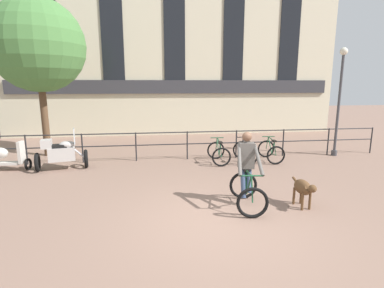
# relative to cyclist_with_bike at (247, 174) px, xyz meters

# --- Properties ---
(ground_plane) EXTENTS (60.00, 60.00, 0.00)m
(ground_plane) POSITION_rel_cyclist_with_bike_xyz_m (-0.84, -0.72, -0.76)
(ground_plane) COLOR #846656
(canal_railing) EXTENTS (15.05, 0.05, 1.05)m
(canal_railing) POSITION_rel_cyclist_with_bike_xyz_m (-0.84, 4.48, -0.05)
(canal_railing) COLOR #232326
(canal_railing) RESTS_ON ground_plane
(building_facade) EXTENTS (18.00, 0.72, 9.11)m
(building_facade) POSITION_rel_cyclist_with_bike_xyz_m (-0.84, 10.27, 3.77)
(building_facade) COLOR beige
(building_facade) RESTS_ON ground_plane
(cyclist_with_bike) EXTENTS (0.82, 1.25, 1.70)m
(cyclist_with_bike) POSITION_rel_cyclist_with_bike_xyz_m (0.00, 0.00, 0.00)
(cyclist_with_bike) COLOR black
(cyclist_with_bike) RESTS_ON ground_plane
(dog) EXTENTS (0.33, 0.92, 0.65)m
(dog) POSITION_rel_cyclist_with_bike_xyz_m (1.24, -0.30, -0.30)
(dog) COLOR brown
(dog) RESTS_ON ground_plane
(parked_motorcycle) EXTENTS (1.68, 0.93, 1.35)m
(parked_motorcycle) POSITION_rel_cyclist_with_bike_xyz_m (-5.07, 3.63, -0.20)
(parked_motorcycle) COLOR black
(parked_motorcycle) RESTS_ON ground_plane
(parked_bicycle_near_lamp) EXTENTS (0.69, 1.13, 0.86)m
(parked_bicycle_near_lamp) POSITION_rel_cyclist_with_bike_xyz_m (0.20, 3.82, -0.41)
(parked_bicycle_near_lamp) COLOR black
(parked_bicycle_near_lamp) RESTS_ON ground_plane
(parked_bicycle_mid_left) EXTENTS (0.72, 1.14, 0.86)m
(parked_bicycle_mid_left) POSITION_rel_cyclist_with_bike_xyz_m (1.18, 3.82, -0.41)
(parked_bicycle_mid_left) COLOR black
(parked_bicycle_mid_left) RESTS_ON ground_plane
(parked_bicycle_mid_right) EXTENTS (0.72, 1.14, 0.86)m
(parked_bicycle_mid_right) POSITION_rel_cyclist_with_bike_xyz_m (2.15, 3.82, -0.41)
(parked_bicycle_mid_right) COLOR black
(parked_bicycle_mid_right) RESTS_ON ground_plane
(parked_scooter) EXTENTS (1.32, 0.54, 0.96)m
(parked_scooter) POSITION_rel_cyclist_with_bike_xyz_m (-6.79, 3.78, -0.30)
(parked_scooter) COLOR black
(parked_scooter) RESTS_ON ground_plane
(street_lamp) EXTENTS (0.28, 0.28, 4.08)m
(street_lamp) POSITION_rel_cyclist_with_bike_xyz_m (4.96, 4.28, 1.54)
(street_lamp) COLOR #424247
(street_lamp) RESTS_ON ground_plane
(tree_canalside_left) EXTENTS (3.41, 3.41, 5.86)m
(tree_canalside_left) POSITION_rel_cyclist_with_bike_xyz_m (-6.21, 5.81, 3.38)
(tree_canalside_left) COLOR brown
(tree_canalside_left) RESTS_ON ground_plane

